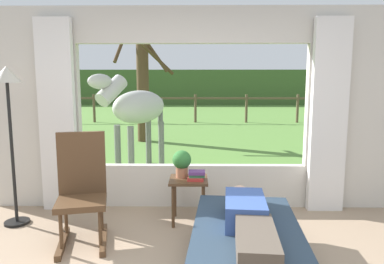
# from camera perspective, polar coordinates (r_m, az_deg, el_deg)

# --- Properties ---
(back_wall_with_window) EXTENTS (5.20, 0.12, 2.55)m
(back_wall_with_window) POSITION_cam_1_polar(r_m,az_deg,el_deg) (4.58, 0.08, 3.28)
(back_wall_with_window) COLOR beige
(back_wall_with_window) RESTS_ON ground_plane
(curtain_panel_left) EXTENTS (0.44, 0.10, 2.40)m
(curtain_panel_left) POSITION_cam_1_polar(r_m,az_deg,el_deg) (4.77, -20.69, 2.36)
(curtain_panel_left) COLOR silver
(curtain_panel_left) RESTS_ON ground_plane
(curtain_panel_right) EXTENTS (0.44, 0.10, 2.40)m
(curtain_panel_right) POSITION_cam_1_polar(r_m,az_deg,el_deg) (4.74, 20.98, 2.31)
(curtain_panel_right) COLOR silver
(curtain_panel_right) RESTS_ON ground_plane
(outdoor_pasture_lawn) EXTENTS (36.00, 21.68, 0.02)m
(outdoor_pasture_lawn) POSITION_cam_1_polar(r_m,az_deg,el_deg) (15.55, 0.57, 2.13)
(outdoor_pasture_lawn) COLOR #568438
(outdoor_pasture_lawn) RESTS_ON ground_plane
(distant_hill_ridge) EXTENTS (36.00, 2.00, 2.40)m
(distant_hill_ridge) POSITION_cam_1_polar(r_m,az_deg,el_deg) (25.31, 0.65, 7.14)
(distant_hill_ridge) COLOR #405D2D
(distant_hill_ridge) RESTS_ON ground_plane
(recliner_sofa) EXTENTS (1.04, 1.77, 0.42)m
(recliner_sofa) POSITION_cam_1_polar(r_m,az_deg,el_deg) (3.19, 8.70, -18.35)
(recliner_sofa) COLOR black
(recliner_sofa) RESTS_ON ground_plane
(reclining_person) EXTENTS (0.39, 1.44, 0.22)m
(reclining_person) POSITION_cam_1_polar(r_m,az_deg,el_deg) (3.02, 8.96, -13.61)
(reclining_person) COLOR #334C8C
(reclining_person) RESTS_ON recliner_sofa
(rocking_chair) EXTENTS (0.60, 0.77, 1.12)m
(rocking_chair) POSITION_cam_1_polar(r_m,az_deg,el_deg) (3.85, -17.16, -8.69)
(rocking_chair) COLOR #4C331E
(rocking_chair) RESTS_ON ground_plane
(side_table) EXTENTS (0.44, 0.44, 0.52)m
(side_table) POSITION_cam_1_polar(r_m,az_deg,el_deg) (4.18, -0.55, -8.70)
(side_table) COLOR #4C331E
(side_table) RESTS_ON ground_plane
(potted_plant) EXTENTS (0.22, 0.22, 0.32)m
(potted_plant) POSITION_cam_1_polar(r_m,az_deg,el_deg) (4.17, -1.64, -4.81)
(potted_plant) COLOR #9E6042
(potted_plant) RESTS_ON side_table
(book_stack) EXTENTS (0.20, 0.17, 0.11)m
(book_stack) POSITION_cam_1_polar(r_m,az_deg,el_deg) (4.08, 0.71, -6.95)
(book_stack) COLOR #B22D28
(book_stack) RESTS_ON side_table
(floor_lamp_left) EXTENTS (0.32, 0.32, 1.80)m
(floor_lamp_left) POSITION_cam_1_polar(r_m,az_deg,el_deg) (4.45, -27.28, 4.86)
(floor_lamp_left) COLOR black
(floor_lamp_left) RESTS_ON ground_plane
(horse) EXTENTS (1.28, 1.70, 1.73)m
(horse) POSITION_cam_1_polar(r_m,az_deg,el_deg) (6.52, -8.86, 3.80)
(horse) COLOR #B2B2AD
(horse) RESTS_ON outdoor_pasture_lawn
(pasture_tree) EXTENTS (1.56, 1.51, 3.39)m
(pasture_tree) POSITION_cam_1_polar(r_m,az_deg,el_deg) (9.65, -7.85, 7.02)
(pasture_tree) COLOR #4C3823
(pasture_tree) RESTS_ON outdoor_pasture_lawn
(pasture_fence_line) EXTENTS (16.10, 0.10, 1.10)m
(pasture_fence_line) POSITION_cam_1_polar(r_m,az_deg,el_deg) (14.04, 0.55, 4.49)
(pasture_fence_line) COLOR brown
(pasture_fence_line) RESTS_ON outdoor_pasture_lawn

